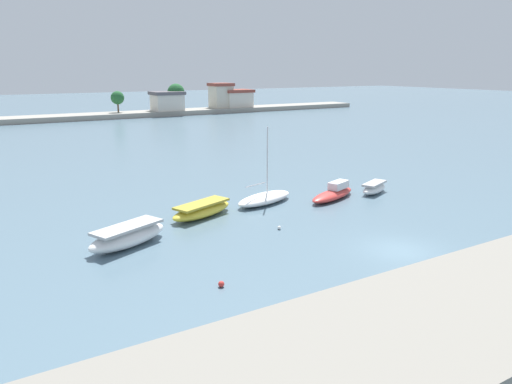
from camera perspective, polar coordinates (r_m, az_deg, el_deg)
ground_plane at (r=29.29m, az=16.66°, el=-6.69°), size 400.00×400.00×0.00m
moored_boat_0 at (r=29.60m, az=-14.92°, el=-5.08°), size 5.69×3.85×1.26m
moored_boat_1 at (r=34.40m, az=-6.43°, el=-2.14°), size 5.66×3.57×1.03m
moored_boat_2 at (r=37.57m, az=1.01°, el=-0.75°), size 5.90×3.50×5.96m
moored_boat_3 at (r=39.38m, az=9.16°, el=-0.16°), size 5.77×3.41×1.30m
moored_boat_4 at (r=41.82m, az=13.81°, el=0.46°), size 3.72×2.53×0.94m
mooring_buoy_0 at (r=31.64m, az=2.76°, el=-4.24°), size 0.25×0.25×0.25m
mooring_buoy_1 at (r=23.71m, az=-4.14°, el=-10.82°), size 0.30×0.30×0.30m
distant_shoreline at (r=107.99m, az=-16.81°, el=9.26°), size 139.34×7.20×6.90m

